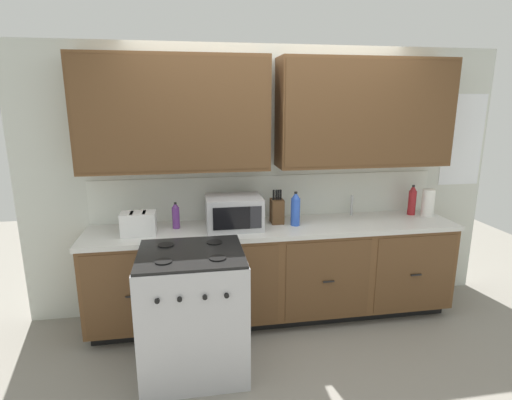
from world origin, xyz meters
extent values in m
plane|color=gray|center=(0.00, 0.00, 0.00)|extent=(8.17, 8.17, 0.00)
cube|color=silver|center=(0.00, 0.62, 1.24)|extent=(4.47, 0.05, 2.47)
cube|color=silver|center=(0.00, 0.60, 1.10)|extent=(3.27, 0.01, 0.40)
cube|color=brown|center=(-0.84, 0.43, 1.88)|extent=(1.58, 0.34, 0.95)
cube|color=brown|center=(-0.84, 0.26, 1.88)|extent=(1.55, 0.01, 0.89)
cube|color=brown|center=(0.84, 0.43, 1.88)|extent=(1.58, 0.34, 0.95)
cube|color=brown|center=(0.84, 0.26, 1.88)|extent=(1.55, 0.01, 0.89)
cube|color=white|center=(1.98, 0.60, 1.60)|extent=(0.44, 0.01, 0.90)
cube|color=black|center=(0.00, 0.33, 0.05)|extent=(3.20, 0.48, 0.10)
cube|color=brown|center=(0.00, 0.30, 0.48)|extent=(3.27, 0.60, 0.76)
cube|color=brown|center=(-1.23, 0.00, 0.48)|extent=(0.75, 0.01, 0.70)
cube|color=black|center=(-1.23, -0.02, 0.47)|extent=(0.10, 0.01, 0.01)
cube|color=brown|center=(-0.41, 0.00, 0.48)|extent=(0.75, 0.01, 0.70)
cube|color=black|center=(-0.41, -0.02, 0.47)|extent=(0.10, 0.01, 0.01)
cube|color=brown|center=(0.41, 0.00, 0.48)|extent=(0.75, 0.01, 0.70)
cube|color=black|center=(0.41, -0.02, 0.47)|extent=(0.10, 0.01, 0.01)
cube|color=brown|center=(1.23, 0.00, 0.48)|extent=(0.75, 0.01, 0.70)
cube|color=black|center=(1.23, -0.02, 0.47)|extent=(0.10, 0.01, 0.01)
cube|color=silver|center=(0.00, 0.30, 0.88)|extent=(3.30, 0.63, 0.04)
cube|color=#A8AAAF|center=(0.80, 0.33, 0.89)|extent=(0.56, 0.38, 0.02)
cube|color=#B7B7BC|center=(-0.75, -0.33, 0.46)|extent=(0.76, 0.66, 0.92)
cube|color=black|center=(-0.75, -0.33, 0.93)|extent=(0.74, 0.65, 0.02)
cylinder|color=black|center=(-0.93, -0.49, 0.94)|extent=(0.12, 0.12, 0.01)
cylinder|color=black|center=(-0.57, -0.49, 0.94)|extent=(0.12, 0.12, 0.01)
cylinder|color=black|center=(-0.93, -0.17, 0.94)|extent=(0.12, 0.12, 0.01)
cylinder|color=black|center=(-0.57, -0.17, 0.94)|extent=(0.12, 0.12, 0.01)
cylinder|color=black|center=(-0.97, -0.67, 0.75)|extent=(0.03, 0.02, 0.03)
cylinder|color=black|center=(-0.83, -0.67, 0.75)|extent=(0.03, 0.02, 0.03)
cylinder|color=black|center=(-0.67, -0.67, 0.75)|extent=(0.03, 0.02, 0.03)
cylinder|color=black|center=(-0.53, -0.67, 0.75)|extent=(0.03, 0.02, 0.03)
cube|color=#B7B7BC|center=(-0.37, 0.30, 1.04)|extent=(0.48, 0.36, 0.28)
cube|color=black|center=(-0.41, 0.12, 1.04)|extent=(0.31, 0.01, 0.19)
cube|color=#28282D|center=(-0.20, 0.12, 1.04)|extent=(0.10, 0.01, 0.19)
cube|color=white|center=(-1.17, 0.25, 1.00)|extent=(0.28, 0.18, 0.19)
cube|color=black|center=(-1.22, 0.25, 1.09)|extent=(0.02, 0.13, 0.01)
cube|color=black|center=(-1.12, 0.25, 1.09)|extent=(0.02, 0.13, 0.01)
cube|color=#52361E|center=(0.03, 0.38, 1.01)|extent=(0.11, 0.14, 0.22)
cylinder|color=black|center=(0.00, 0.37, 1.17)|extent=(0.02, 0.02, 0.09)
cylinder|color=black|center=(0.02, 0.37, 1.17)|extent=(0.02, 0.02, 0.09)
cylinder|color=black|center=(0.04, 0.37, 1.17)|extent=(0.02, 0.02, 0.09)
cylinder|color=black|center=(0.06, 0.37, 1.17)|extent=(0.02, 0.02, 0.09)
cylinder|color=#B2B5BA|center=(0.80, 0.51, 1.00)|extent=(0.02, 0.02, 0.20)
cylinder|color=white|center=(1.52, 0.37, 1.03)|extent=(0.12, 0.12, 0.26)
cylinder|color=blue|center=(0.18, 0.28, 1.02)|extent=(0.08, 0.08, 0.25)
cone|color=blue|center=(0.18, 0.28, 1.18)|extent=(0.07, 0.07, 0.06)
cylinder|color=black|center=(0.18, 0.28, 1.20)|extent=(0.03, 0.03, 0.02)
cylinder|color=maroon|center=(1.39, 0.43, 1.02)|extent=(0.07, 0.07, 0.23)
cone|color=maroon|center=(1.39, 0.43, 1.17)|extent=(0.07, 0.07, 0.06)
cylinder|color=black|center=(1.39, 0.43, 1.19)|extent=(0.03, 0.03, 0.02)
cylinder|color=#663384|center=(-0.87, 0.38, 0.99)|extent=(0.06, 0.06, 0.19)
cone|color=#663384|center=(-0.87, 0.38, 1.11)|extent=(0.06, 0.06, 0.05)
cylinder|color=black|center=(-0.87, 0.38, 1.12)|extent=(0.02, 0.02, 0.02)
camera|label=1|loc=(-0.74, -3.05, 1.98)|focal=28.24mm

